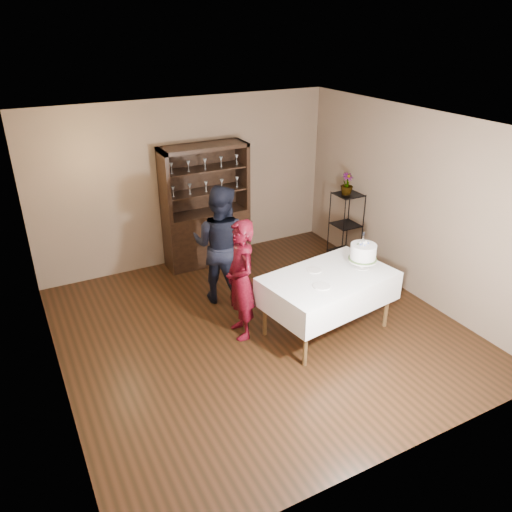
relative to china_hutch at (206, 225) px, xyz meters
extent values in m
plane|color=black|center=(-0.20, -2.25, -0.66)|extent=(5.00, 5.00, 0.00)
plane|color=white|center=(-0.20, -2.25, 2.04)|extent=(5.00, 5.00, 0.00)
cube|color=brown|center=(-0.20, 0.25, 0.69)|extent=(5.00, 0.02, 2.70)
cube|color=brown|center=(-2.70, -2.25, 0.69)|extent=(0.02, 5.00, 2.70)
cube|color=brown|center=(2.30, -2.25, 0.69)|extent=(0.02, 5.00, 2.70)
cube|color=black|center=(0.00, -0.01, -0.21)|extent=(1.40, 0.48, 0.90)
cube|color=black|center=(0.00, 0.21, 0.79)|extent=(1.40, 0.03, 1.10)
cube|color=black|center=(0.00, -0.01, 1.31)|extent=(1.40, 0.48, 0.06)
cube|color=black|center=(0.00, -0.01, 0.59)|extent=(1.28, 0.42, 0.02)
cube|color=black|center=(0.00, -0.01, 0.96)|extent=(1.28, 0.42, 0.02)
cylinder|color=black|center=(1.88, -1.25, -0.06)|extent=(0.02, 0.02, 1.20)
cylinder|color=black|center=(2.28, -1.25, -0.06)|extent=(0.02, 0.02, 1.20)
cylinder|color=black|center=(1.88, -0.85, -0.06)|extent=(0.02, 0.02, 1.20)
cylinder|color=black|center=(2.28, -0.85, -0.06)|extent=(0.02, 0.02, 1.20)
cube|color=black|center=(2.08, -1.05, -0.51)|extent=(0.40, 0.40, 0.02)
cube|color=black|center=(2.08, -1.05, -0.01)|extent=(0.40, 0.40, 0.01)
cube|color=black|center=(2.08, -1.05, 0.52)|extent=(0.40, 0.40, 0.02)
cube|color=white|center=(0.57, -2.68, -0.03)|extent=(1.78, 1.24, 0.38)
cylinder|color=#52391E|center=(-0.08, -3.18, -0.27)|extent=(0.06, 0.06, 0.79)
cylinder|color=#52391E|center=(1.34, -2.98, -0.27)|extent=(0.06, 0.06, 0.79)
cylinder|color=#52391E|center=(-0.20, -2.39, -0.27)|extent=(0.06, 0.06, 0.79)
cylinder|color=#52391E|center=(1.22, -2.19, -0.27)|extent=(0.06, 0.06, 0.79)
imported|color=#33040E|center=(-0.46, -2.23, 0.14)|extent=(0.45, 0.62, 1.60)
imported|color=black|center=(-0.30, -1.27, 0.21)|extent=(1.07, 1.07, 1.75)
cylinder|color=silver|center=(1.08, -2.70, 0.17)|extent=(0.21, 0.21, 0.01)
cylinder|color=silver|center=(1.08, -2.70, 0.22)|extent=(0.05, 0.05, 0.10)
cylinder|color=silver|center=(1.08, -2.70, 0.28)|extent=(0.38, 0.38, 0.02)
cylinder|color=#456430|center=(1.08, -2.70, 0.29)|extent=(0.36, 0.36, 0.02)
cylinder|color=white|center=(1.08, -2.70, 0.39)|extent=(0.42, 0.42, 0.21)
sphere|color=#5B72C4|center=(1.11, -2.70, 0.50)|extent=(0.03, 0.03, 0.03)
cube|color=white|center=(1.04, -2.72, 0.57)|extent=(0.02, 0.02, 0.15)
cube|color=black|center=(1.04, -2.72, 0.65)|extent=(0.03, 0.02, 0.05)
cylinder|color=silver|center=(0.32, -2.88, 0.17)|extent=(0.24, 0.24, 0.01)
cylinder|color=silver|center=(0.48, -2.49, 0.17)|extent=(0.24, 0.24, 0.01)
imported|color=#456430|center=(2.04, -1.05, 0.70)|extent=(0.22, 0.22, 0.35)
camera|label=1|loc=(-2.86, -7.20, 3.13)|focal=35.00mm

